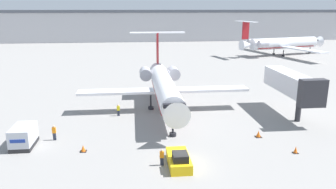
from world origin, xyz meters
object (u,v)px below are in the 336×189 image
worker_by_wing (118,110)px  jet_bridge (292,84)px  airplane_main (164,85)px  worker_on_apron (54,132)px  traffic_cone_right (258,134)px  traffic_cone_left (83,148)px  worker_near_tug (162,157)px  luggage_cart (23,136)px  traffic_cone_mid (296,150)px  pushback_tug (179,160)px  airplane_parked_far_left (281,43)px

worker_by_wing → jet_bridge: jet_bridge is taller
airplane_main → worker_on_apron: 16.77m
traffic_cone_right → traffic_cone_left: bearing=-174.7°
traffic_cone_left → worker_near_tug: bearing=-26.4°
worker_on_apron → airplane_main: bearing=36.5°
airplane_main → luggage_cart: (-16.14, -11.24, -2.51)m
traffic_cone_left → traffic_cone_mid: traffic_cone_mid is taller
luggage_cart → jet_bridge: bearing=11.6°
worker_on_apron → traffic_cone_mid: 26.01m
luggage_cart → worker_on_apron: (2.85, 1.39, -0.21)m
traffic_cone_right → worker_by_wing: bearing=150.0°
worker_on_apron → jet_bridge: 30.88m
airplane_main → pushback_tug: size_ratio=5.79×
traffic_cone_left → jet_bridge: size_ratio=0.06×
airplane_main → worker_by_wing: (-6.48, -2.08, -2.80)m
worker_near_tug → luggage_cart: bearing=157.5°
worker_by_wing → airplane_main: bearing=17.8°
airplane_main → traffic_cone_left: size_ratio=36.12×
worker_on_apron → worker_near_tug: bearing=-32.6°
pushback_tug → airplane_parked_far_left: bearing=58.9°
airplane_main → worker_near_tug: size_ratio=15.70×
traffic_cone_right → pushback_tug: bearing=-149.5°
pushback_tug → luggage_cart: bearing=158.8°
worker_on_apron → jet_bridge: jet_bridge is taller
worker_by_wing → airplane_parked_far_left: 71.03m
jet_bridge → traffic_cone_left: bearing=-161.6°
traffic_cone_mid → worker_on_apron: bearing=166.3°
luggage_cart → traffic_cone_left: (6.46, -2.04, -0.79)m
luggage_cart → airplane_parked_far_left: (57.03, 62.02, 2.54)m
pushback_tug → worker_on_apron: 15.04m
traffic_cone_left → jet_bridge: jet_bridge is taller
airplane_parked_far_left → worker_on_apron: bearing=-131.8°
luggage_cart → jet_bridge: (33.05, 6.81, 3.32)m
worker_by_wing → traffic_cone_right: 18.79m
jet_bridge → traffic_cone_mid: bearing=-113.1°
pushback_tug → airplane_parked_far_left: (41.18, 68.17, 3.07)m
worker_near_tug → traffic_cone_right: worker_near_tug is taller
pushback_tug → airplane_parked_far_left: 79.70m
luggage_cart → traffic_cone_mid: (28.12, -4.76, -0.79)m
worker_near_tug → jet_bridge: (18.78, 12.74, 3.60)m
traffic_cone_mid → worker_by_wing: bearing=143.0°
traffic_cone_mid → traffic_cone_left: bearing=172.8°
traffic_cone_left → pushback_tug: bearing=-23.7°
pushback_tug → luggage_cart: 17.01m
pushback_tug → luggage_cart: luggage_cart is taller
traffic_cone_mid → airplane_parked_far_left: size_ratio=0.02×
worker_near_tug → airplane_parked_far_left: (42.76, 67.94, 2.83)m
pushback_tug → jet_bridge: 21.88m
traffic_cone_right → jet_bridge: bearing=44.6°
pushback_tug → traffic_cone_left: size_ratio=6.24×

